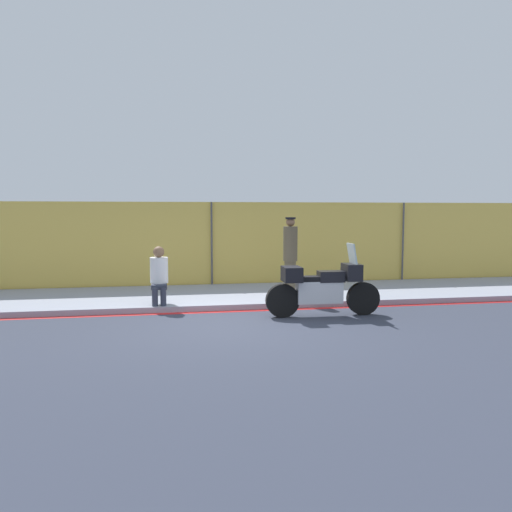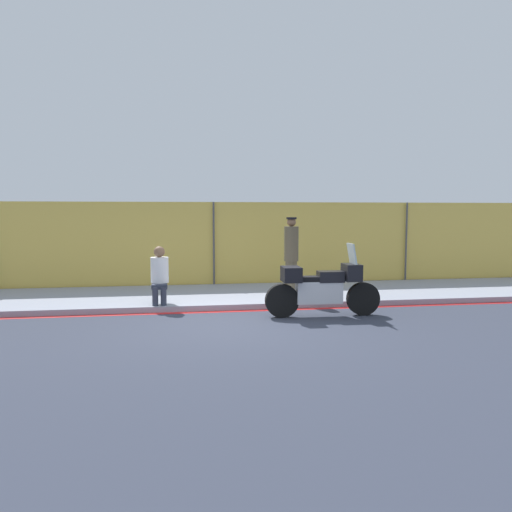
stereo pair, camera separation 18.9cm
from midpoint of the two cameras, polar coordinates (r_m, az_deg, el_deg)
name	(u,v)px [view 2 (the right image)]	position (r m, az deg, el deg)	size (l,w,h in m)	color
ground_plane	(232,324)	(9.49, -2.23, -7.81)	(120.00, 120.00, 0.00)	#333847
sidewalk	(219,296)	(12.29, -3.83, -4.55)	(41.69, 3.14, 0.13)	#8E93A3
curb_paint_stripe	(225,311)	(10.67, -3.02, -6.35)	(41.69, 0.18, 0.01)	red
storefront_fence	(214,245)	(13.80, -4.48, 1.22)	(39.60, 0.17, 2.38)	gold
motorcycle	(322,287)	(10.19, 8.08, -3.56)	(2.37, 0.53, 1.48)	black
officer_standing	(291,255)	(11.92, 4.50, 0.12)	(0.34, 0.34, 1.86)	brown
person_seated_on_curb	(160,272)	(11.05, -10.49, -1.82)	(0.39, 0.65, 1.24)	#2D3342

